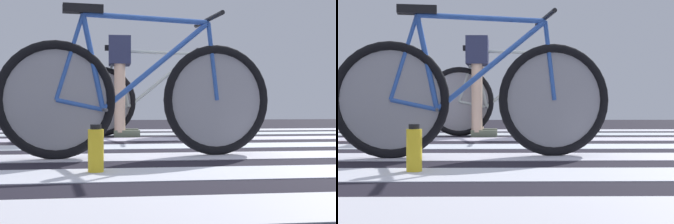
{
  "view_description": "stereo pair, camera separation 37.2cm",
  "coord_description": "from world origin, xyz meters",
  "views": [
    {
      "loc": [
        -0.59,
        -3.2,
        0.35
      ],
      "look_at": [
        -0.17,
        0.01,
        0.3
      ],
      "focal_mm": 52.19,
      "sensor_mm": 36.0,
      "label": 1
    },
    {
      "loc": [
        -0.22,
        -3.2,
        0.35
      ],
      "look_at": [
        -0.17,
        0.01,
        0.3
      ],
      "focal_mm": 52.19,
      "sensor_mm": 36.0,
      "label": 2
    }
  ],
  "objects": [
    {
      "name": "ground",
      "position": [
        0.0,
        0.0,
        0.01
      ],
      "size": [
        18.0,
        14.0,
        0.02
      ],
      "color": "black"
    },
    {
      "name": "cyclist_2_of_2",
      "position": [
        -0.44,
        1.84,
        0.68
      ],
      "size": [
        0.31,
        0.41,
        1.01
      ],
      "rotation": [
        0.0,
        0.0,
        -0.01
      ],
      "color": "beige",
      "rests_on": "ground"
    },
    {
      "name": "bicycle_2_of_2",
      "position": [
        -0.13,
        1.83,
        0.41
      ],
      "size": [
        1.74,
        0.52,
        0.93
      ],
      "rotation": [
        0.0,
        0.0,
        -0.01
      ],
      "color": "black",
      "rests_on": "ground"
    },
    {
      "name": "water_bottle",
      "position": [
        -0.64,
        -0.82,
        0.13
      ],
      "size": [
        0.08,
        0.08,
        0.23
      ],
      "color": "yellow",
      "rests_on": "ground"
    },
    {
      "name": "bicycle_1_of_2",
      "position": [
        -0.38,
        -0.16,
        0.41
      ],
      "size": [
        1.73,
        0.52,
        0.93
      ],
      "rotation": [
        0.0,
        0.0,
        0.12
      ],
      "color": "black",
      "rests_on": "ground"
    },
    {
      "name": "crosswalk_markings",
      "position": [
        -0.04,
        0.22,
        0.02
      ],
      "size": [
        5.47,
        5.76,
        0.0
      ],
      "color": "silver",
      "rests_on": "ground"
    }
  ]
}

